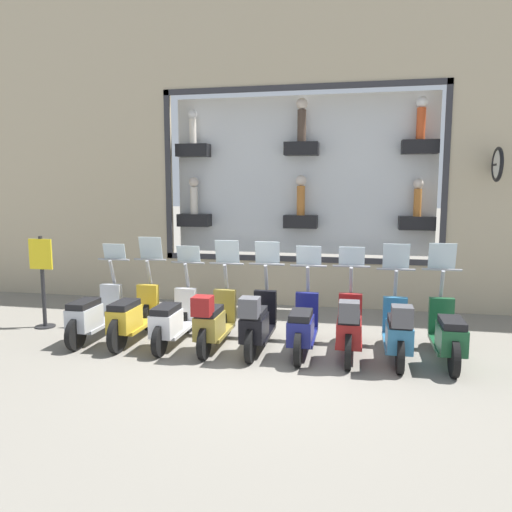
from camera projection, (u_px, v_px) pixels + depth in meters
The scene contains 12 objects.
ground_plane at pixel (271, 357), 7.56m from camera, with size 120.00×120.00×0.00m, color gray.
building_facade at pixel (301, 127), 10.54m from camera, with size 1.25×36.00×7.50m.
scooter_green_0 at pixel (448, 334), 7.24m from camera, with size 1.80×0.61×1.68m.
scooter_teal_1 at pixel (398, 331), 7.32m from camera, with size 1.79×0.61×1.66m.
scooter_red_2 at pixel (349, 327), 7.46m from camera, with size 1.81×0.60×1.59m.
scooter_navy_3 at pixel (303, 326), 7.66m from camera, with size 1.80×0.60×1.59m.
scooter_black_4 at pixel (257, 322), 7.74m from camera, with size 1.80×0.60×1.65m.
scooter_olive_5 at pixel (213, 320), 7.88m from camera, with size 1.80×0.60×1.66m.
scooter_white_6 at pixel (173, 320), 8.08m from camera, with size 1.80×0.60×1.54m.
scooter_yellow_7 at pixel (132, 316), 8.23m from camera, with size 1.81×0.61×1.68m.
scooter_silver_8 at pixel (93, 315), 8.36m from camera, with size 1.80×0.61×1.55m.
shop_sign_post at pixel (42, 279), 9.06m from camera, with size 0.36×0.45×1.69m.
Camera 1 is at (-7.18, -1.23, 2.54)m, focal length 35.00 mm.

